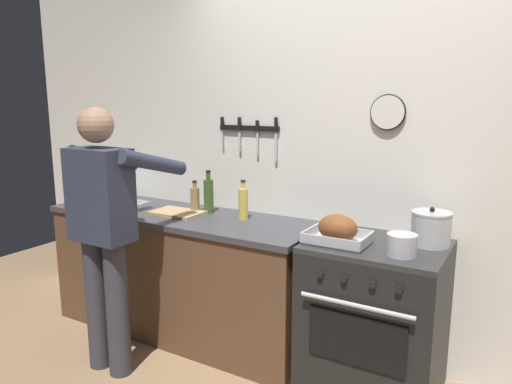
{
  "coord_description": "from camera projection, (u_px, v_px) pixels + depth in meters",
  "views": [
    {
      "loc": [
        0.95,
        -1.6,
        1.71
      ],
      "look_at": [
        -0.5,
        0.85,
        1.15
      ],
      "focal_mm": 33.63,
      "sensor_mm": 36.0,
      "label": 1
    }
  ],
  "objects": [
    {
      "name": "cutting_board",
      "position": [
        177.0,
        213.0,
        3.4
      ],
      "size": [
        0.36,
        0.24,
        0.02
      ],
      "primitive_type": "cube",
      "color": "tan",
      "rests_on": "counter_block"
    },
    {
      "name": "bottle_vinegar",
      "position": [
        195.0,
        199.0,
        3.43
      ],
      "size": [
        0.07,
        0.07,
        0.23
      ],
      "color": "#997F4C",
      "rests_on": "counter_block"
    },
    {
      "name": "person_cook",
      "position": [
        105.0,
        225.0,
        2.92
      ],
      "size": [
        0.51,
        0.63,
        1.66
      ],
      "rotation": [
        0.0,
        0.0,
        1.36
      ],
      "color": "#383842",
      "rests_on": "ground"
    },
    {
      "name": "counter_block",
      "position": [
        182.0,
        272.0,
        3.51
      ],
      "size": [
        2.03,
        0.65,
        0.9
      ],
      "color": "brown",
      "rests_on": "ground"
    },
    {
      "name": "stove",
      "position": [
        374.0,
        318.0,
        2.8
      ],
      "size": [
        0.76,
        0.67,
        0.9
      ],
      "color": "black",
      "rests_on": "ground"
    },
    {
      "name": "wall_back",
      "position": [
        363.0,
        163.0,
        3.05
      ],
      "size": [
        6.0,
        0.13,
        2.6
      ],
      "color": "white",
      "rests_on": "ground"
    },
    {
      "name": "stock_pot",
      "position": [
        431.0,
        228.0,
        2.67
      ],
      "size": [
        0.22,
        0.22,
        0.22
      ],
      "color": "#B7B7BC",
      "rests_on": "stove"
    },
    {
      "name": "roasting_pan",
      "position": [
        338.0,
        231.0,
        2.7
      ],
      "size": [
        0.35,
        0.26,
        0.17
      ],
      "color": "#B7B7BC",
      "rests_on": "stove"
    },
    {
      "name": "bottle_olive_oil",
      "position": [
        209.0,
        195.0,
        3.42
      ],
      "size": [
        0.07,
        0.07,
        0.31
      ],
      "color": "#385623",
      "rests_on": "counter_block"
    },
    {
      "name": "saucepan",
      "position": [
        402.0,
        245.0,
        2.5
      ],
      "size": [
        0.16,
        0.16,
        0.12
      ],
      "color": "#B7B7BC",
      "rests_on": "stove"
    },
    {
      "name": "bottle_cooking_oil",
      "position": [
        243.0,
        203.0,
        3.23
      ],
      "size": [
        0.07,
        0.07,
        0.27
      ],
      "color": "gold",
      "rests_on": "counter_block"
    }
  ]
}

